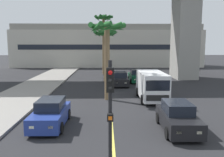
# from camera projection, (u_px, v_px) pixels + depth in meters

# --- Properties ---
(lane_stripe_center) EXTENTS (0.14, 56.00, 0.01)m
(lane_stripe_center) POSITION_uv_depth(u_px,v_px,m) (109.00, 93.00, 23.51)
(lane_stripe_center) COLOR #DBCC4C
(lane_stripe_center) RESTS_ON ground
(pier_building_backdrop) EXTENTS (39.47, 8.04, 8.79)m
(pier_building_backdrop) POSITION_uv_depth(u_px,v_px,m) (107.00, 46.00, 52.45)
(pier_building_backdrop) COLOR beige
(pier_building_backdrop) RESTS_ON ground
(car_queue_front) EXTENTS (1.90, 4.14, 1.56)m
(car_queue_front) POSITION_uv_depth(u_px,v_px,m) (136.00, 76.00, 30.53)
(car_queue_front) COLOR #0C4728
(car_queue_front) RESTS_ON ground
(car_queue_second) EXTENTS (1.85, 4.11, 1.56)m
(car_queue_second) POSITION_uv_depth(u_px,v_px,m) (51.00, 114.00, 14.03)
(car_queue_second) COLOR navy
(car_queue_second) RESTS_ON ground
(car_queue_third) EXTENTS (1.93, 4.15, 1.56)m
(car_queue_third) POSITION_uv_depth(u_px,v_px,m) (178.00, 118.00, 13.31)
(car_queue_third) COLOR black
(car_queue_third) RESTS_ON ground
(car_queue_fourth) EXTENTS (1.88, 4.13, 1.56)m
(car_queue_fourth) POSITION_uv_depth(u_px,v_px,m) (120.00, 79.00, 27.88)
(car_queue_fourth) COLOR black
(car_queue_fourth) RESTS_ON ground
(delivery_van) EXTENTS (2.18, 5.26, 2.36)m
(delivery_van) POSITION_uv_depth(u_px,v_px,m) (152.00, 85.00, 20.61)
(delivery_van) COLOR white
(delivery_van) RESTS_ON ground
(traffic_light_median_near) EXTENTS (0.24, 0.37, 4.20)m
(traffic_light_median_near) POSITION_uv_depth(u_px,v_px,m) (110.00, 107.00, 7.69)
(traffic_light_median_near) COLOR black
(traffic_light_median_near) RESTS_ON ground
(palm_tree_near_median) EXTENTS (2.98, 2.97, 9.23)m
(palm_tree_near_median) POSITION_uv_depth(u_px,v_px,m) (104.00, 27.00, 37.45)
(palm_tree_near_median) COLOR brown
(palm_tree_near_median) RESTS_ON ground
(palm_tree_mid_median) EXTENTS (3.03, 3.04, 6.56)m
(palm_tree_mid_median) POSITION_uv_depth(u_px,v_px,m) (105.00, 39.00, 30.46)
(palm_tree_mid_median) COLOR brown
(palm_tree_mid_median) RESTS_ON ground
(palm_tree_far_median) EXTENTS (3.20, 3.21, 6.59)m
(palm_tree_far_median) POSITION_uv_depth(u_px,v_px,m) (107.00, 37.00, 20.14)
(palm_tree_far_median) COLOR brown
(palm_tree_far_median) RESTS_ON ground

